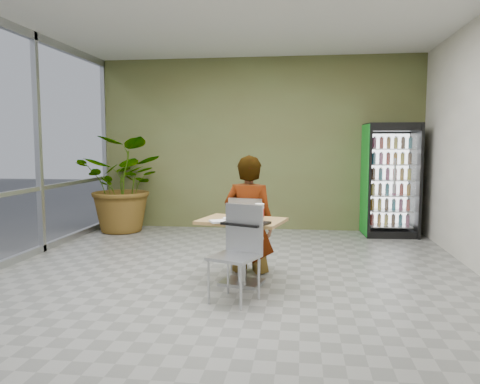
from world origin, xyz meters
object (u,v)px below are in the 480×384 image
dining_table (242,238)px  chair_near (239,245)px  soda_cup (260,212)px  beverage_fridge (390,180)px  chair_far (247,229)px  potted_plant (125,184)px  seated_woman (249,226)px  cafeteria_tray (246,223)px

dining_table → chair_near: 0.53m
soda_cup → beverage_fridge: 3.79m
chair_far → potted_plant: size_ratio=0.54×
chair_near → seated_woman: 1.04m
seated_woman → beverage_fridge: bearing=-119.8°
seated_woman → cafeteria_tray: seated_woman is taller
seated_woman → soda_cup: seated_woman is taller
dining_table → potted_plant: potted_plant is taller
soda_cup → cafeteria_tray: soda_cup is taller
dining_table → chair_near: bearing=-85.5°
dining_table → soda_cup: 0.37m
chair_far → soda_cup: size_ratio=5.08×
seated_woman → cafeteria_tray: 0.86m
chair_near → cafeteria_tray: chair_near is taller
cafeteria_tray → seated_woman: bearing=94.3°
cafeteria_tray → chair_far: bearing=95.7°
chair_far → dining_table: bearing=98.3°
dining_table → cafeteria_tray: (0.09, -0.32, 0.23)m
cafeteria_tray → potted_plant: (-2.61, 3.26, 0.11)m
chair_far → beverage_fridge: beverage_fridge is taller
potted_plant → soda_cup: bearing=-47.3°
chair_near → seated_woman: (-0.02, 1.04, 0.01)m
chair_near → potted_plant: size_ratio=0.56×
seated_woman → soda_cup: 0.62m
seated_woman → cafeteria_tray: (0.06, -0.83, 0.18)m
beverage_fridge → seated_woman: bearing=-132.3°
seated_woman → potted_plant: (-2.55, 2.43, 0.29)m
dining_table → beverage_fridge: (2.20, 3.20, 0.44)m
dining_table → chair_near: (0.04, -0.53, 0.04)m
seated_woman → soda_cup: size_ratio=9.47×
soda_cup → cafeteria_tray: 0.33m
chair_near → potted_plant: (-2.57, 3.47, 0.30)m
dining_table → chair_far: 0.47m
chair_far → chair_near: chair_near is taller
chair_far → chair_near: bearing=101.2°
chair_far → potted_plant: bearing=-35.1°
soda_cup → beverage_fridge: bearing=58.2°
chair_far → cafeteria_tray: (0.08, -0.79, 0.21)m
soda_cup → beverage_fridge: size_ratio=0.10×
beverage_fridge → potted_plant: (-4.73, -0.26, -0.11)m
chair_far → beverage_fridge: (2.19, 2.73, 0.43)m
dining_table → beverage_fridge: size_ratio=0.53×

